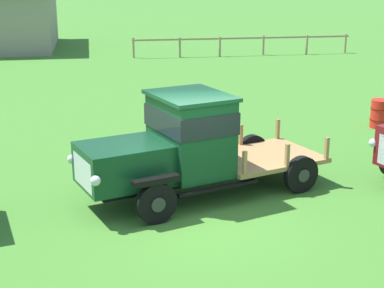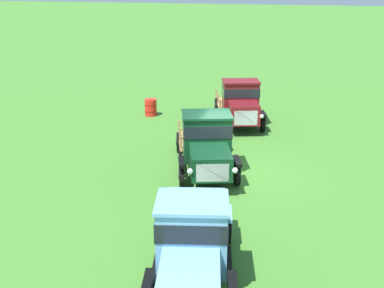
{
  "view_description": "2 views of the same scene",
  "coord_description": "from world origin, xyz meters",
  "px_view_note": "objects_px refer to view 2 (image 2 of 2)",
  "views": [
    {
      "loc": [
        -2.01,
        -10.86,
        4.8
      ],
      "look_at": [
        0.15,
        1.67,
        1.0
      ],
      "focal_mm": 55.0,
      "sensor_mm": 36.0,
      "label": 1
    },
    {
      "loc": [
        -16.52,
        -2.85,
        7.0
      ],
      "look_at": [
        0.15,
        1.67,
        1.0
      ],
      "focal_mm": 45.0,
      "sensor_mm": 36.0,
      "label": 2
    }
  ],
  "objects_px": {
    "vintage_truck_second_in_line": "(207,144)",
    "vintage_truck_foreground_near": "(193,239)",
    "vintage_truck_midrow_center": "(240,103)",
    "oil_drum_beside_row": "(151,107)"
  },
  "relations": [
    {
      "from": "vintage_truck_second_in_line",
      "to": "vintage_truck_foreground_near",
      "type": "bearing_deg",
      "value": -169.42
    },
    {
      "from": "vintage_truck_second_in_line",
      "to": "vintage_truck_midrow_center",
      "type": "xyz_separation_m",
      "value": [
        6.44,
        -0.15,
        -0.02
      ]
    },
    {
      "from": "vintage_truck_foreground_near",
      "to": "vintage_truck_second_in_line",
      "type": "distance_m",
      "value": 6.75
    },
    {
      "from": "vintage_truck_midrow_center",
      "to": "oil_drum_beside_row",
      "type": "xyz_separation_m",
      "value": [
        0.6,
        4.91,
        -0.72
      ]
    },
    {
      "from": "vintage_truck_foreground_near",
      "to": "oil_drum_beside_row",
      "type": "height_order",
      "value": "vintage_truck_foreground_near"
    },
    {
      "from": "vintage_truck_midrow_center",
      "to": "oil_drum_beside_row",
      "type": "relative_size",
      "value": 6.38
    },
    {
      "from": "oil_drum_beside_row",
      "to": "vintage_truck_foreground_near",
      "type": "bearing_deg",
      "value": -156.31
    },
    {
      "from": "vintage_truck_foreground_near",
      "to": "vintage_truck_midrow_center",
      "type": "bearing_deg",
      "value": 4.77
    },
    {
      "from": "vintage_truck_foreground_near",
      "to": "vintage_truck_midrow_center",
      "type": "relative_size",
      "value": 0.95
    },
    {
      "from": "vintage_truck_foreground_near",
      "to": "vintage_truck_midrow_center",
      "type": "height_order",
      "value": "vintage_truck_midrow_center"
    }
  ]
}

